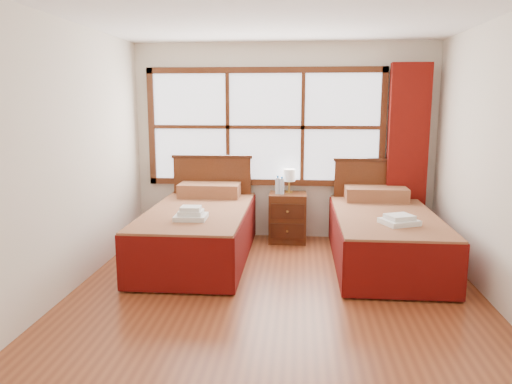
{
  "coord_description": "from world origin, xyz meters",
  "views": [
    {
      "loc": [
        0.21,
        -4.46,
        1.85
      ],
      "look_at": [
        -0.24,
        0.7,
        0.9
      ],
      "focal_mm": 35.0,
      "sensor_mm": 36.0,
      "label": 1
    }
  ],
  "objects": [
    {
      "name": "floor",
      "position": [
        0.0,
        0.0,
        0.0
      ],
      "size": [
        4.5,
        4.5,
        0.0
      ],
      "primitive_type": "plane",
      "color": "brown",
      "rests_on": "ground"
    },
    {
      "name": "ceiling",
      "position": [
        0.0,
        0.0,
        2.6
      ],
      "size": [
        4.5,
        4.5,
        0.0
      ],
      "primitive_type": "plane",
      "rotation": [
        3.14,
        0.0,
        0.0
      ],
      "color": "white",
      "rests_on": "wall_back"
    },
    {
      "name": "wall_back",
      "position": [
        0.0,
        2.25,
        1.3
      ],
      "size": [
        4.0,
        0.0,
        4.0
      ],
      "primitive_type": "plane",
      "rotation": [
        1.57,
        0.0,
        0.0
      ],
      "color": "silver",
      "rests_on": "floor"
    },
    {
      "name": "wall_left",
      "position": [
        -2.0,
        0.0,
        1.3
      ],
      "size": [
        0.0,
        4.5,
        4.5
      ],
      "primitive_type": "plane",
      "rotation": [
        1.57,
        0.0,
        1.57
      ],
      "color": "silver",
      "rests_on": "floor"
    },
    {
      "name": "wall_right",
      "position": [
        2.0,
        0.0,
        1.3
      ],
      "size": [
        0.0,
        4.5,
        4.5
      ],
      "primitive_type": "plane",
      "rotation": [
        1.57,
        0.0,
        -1.57
      ],
      "color": "silver",
      "rests_on": "floor"
    },
    {
      "name": "window",
      "position": [
        -0.25,
        2.21,
        1.5
      ],
      "size": [
        3.16,
        0.06,
        1.56
      ],
      "color": "white",
      "rests_on": "wall_back"
    },
    {
      "name": "curtain",
      "position": [
        1.6,
        2.11,
        1.17
      ],
      "size": [
        0.5,
        0.16,
        2.3
      ],
      "primitive_type": "cube",
      "color": "maroon",
      "rests_on": "wall_back"
    },
    {
      "name": "bed_left",
      "position": [
        -0.96,
        1.2,
        0.34
      ],
      "size": [
        1.16,
        2.24,
        1.13
      ],
      "color": "#37180B",
      "rests_on": "floor"
    },
    {
      "name": "bed_right",
      "position": [
        1.19,
        1.2,
        0.34
      ],
      "size": [
        1.13,
        2.2,
        1.11
      ],
      "color": "#37180B",
      "rests_on": "floor"
    },
    {
      "name": "nightstand",
      "position": [
        0.07,
        1.99,
        0.32
      ],
      "size": [
        0.49,
        0.48,
        0.65
      ],
      "color": "#4E2411",
      "rests_on": "floor"
    },
    {
      "name": "towels_left",
      "position": [
        -0.93,
        0.63,
        0.66
      ],
      "size": [
        0.34,
        0.3,
        0.14
      ],
      "rotation": [
        0.0,
        0.0,
        0.02
      ],
      "color": "white",
      "rests_on": "bed_left"
    },
    {
      "name": "towels_right",
      "position": [
        1.25,
        0.65,
        0.63
      ],
      "size": [
        0.43,
        0.41,
        0.1
      ],
      "rotation": [
        0.0,
        0.0,
        0.42
      ],
      "color": "white",
      "rests_on": "bed_right"
    },
    {
      "name": "lamp",
      "position": [
        0.08,
        2.08,
        0.87
      ],
      "size": [
        0.16,
        0.16,
        0.31
      ],
      "color": "gold",
      "rests_on": "nightstand"
    },
    {
      "name": "bottle_near",
      "position": [
        -0.06,
        1.96,
        0.76
      ],
      "size": [
        0.06,
        0.06,
        0.24
      ],
      "color": "silver",
      "rests_on": "nightstand"
    },
    {
      "name": "bottle_far",
      "position": [
        -0.01,
        1.94,
        0.75
      ],
      "size": [
        0.06,
        0.06,
        0.23
      ],
      "color": "silver",
      "rests_on": "nightstand"
    }
  ]
}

